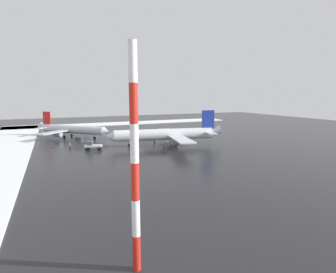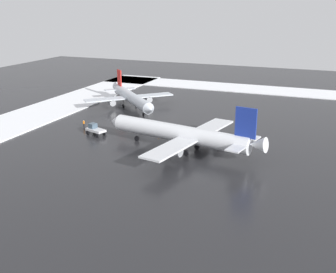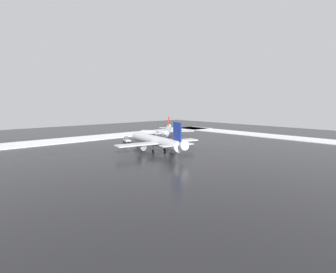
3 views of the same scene
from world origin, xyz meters
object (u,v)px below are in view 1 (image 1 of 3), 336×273
ground_crew_near_tug (70,145)px  traffic_cone_near_nose (136,143)px  airplane_parked_portside (72,129)px  airplane_distant_tail (167,134)px  traffic_cone_wingtip_side (166,148)px  traffic_cone_mid_line (167,141)px  pushback_tug (92,145)px  ground_crew_by_nose_gear (154,140)px  antenna_mast (135,163)px

ground_crew_near_tug → traffic_cone_near_nose: (0.27, 19.24, -0.70)m
airplane_parked_portside → ground_crew_near_tug: bearing=-50.5°
airplane_distant_tail → traffic_cone_wingtip_side: airplane_distant_tail is taller
airplane_distant_tail → traffic_cone_near_nose: size_ratio=63.82×
airplane_distant_tail → traffic_cone_mid_line: 7.50m
pushback_tug → ground_crew_near_tug: pushback_tug is taller
ground_crew_by_nose_gear → traffic_cone_mid_line: size_ratio=3.11×
ground_crew_near_tug → traffic_cone_wingtip_side: ground_crew_near_tug is taller
ground_crew_near_tug → ground_crew_by_nose_gear: size_ratio=1.00×
ground_crew_by_nose_gear → airplane_parked_portside: bearing=-62.7°
antenna_mast → traffic_cone_mid_line: 64.39m
pushback_tug → traffic_cone_mid_line: bearing=-152.7°
airplane_distant_tail → antenna_mast: antenna_mast is taller
airplane_distant_tail → ground_crew_by_nose_gear: bearing=-64.9°
antenna_mast → traffic_cone_near_nose: (-57.47, 17.46, -9.32)m
pushback_tug → traffic_cone_wingtip_side: pushback_tug is taller
antenna_mast → traffic_cone_near_nose: antenna_mast is taller
traffic_cone_mid_line → ground_crew_by_nose_gear: bearing=-93.3°
ground_crew_near_tug → traffic_cone_wingtip_side: (11.52, 24.77, -0.70)m
airplane_parked_portside → traffic_cone_near_nose: 27.36m
pushback_tug → traffic_cone_near_nose: pushback_tug is taller
traffic_cone_mid_line → traffic_cone_wingtip_side: 12.09m
airplane_distant_tail → traffic_cone_wingtip_side: 6.19m
ground_crew_by_nose_gear → traffic_cone_wingtip_side: size_ratio=3.11×
ground_crew_near_tug → pushback_tug: bearing=62.0°
traffic_cone_near_nose → ground_crew_by_nose_gear: bearing=89.6°
traffic_cone_near_nose → traffic_cone_mid_line: same height
airplane_parked_portside → traffic_cone_mid_line: 35.23m
antenna_mast → traffic_cone_wingtip_side: bearing=153.6°
pushback_tug → ground_crew_by_nose_gear: bearing=-150.2°
ground_crew_by_nose_gear → antenna_mast: (57.43, -23.71, 8.63)m
antenna_mast → traffic_cone_wingtip_side: (-46.22, 22.99, -9.32)m
antenna_mast → pushback_tug: bearing=175.9°
traffic_cone_mid_line → airplane_distant_tail: bearing=-23.7°
airplane_parked_portside → ground_crew_near_tug: size_ratio=13.99×
traffic_cone_near_nose → ground_crew_near_tug: bearing=-90.8°
airplane_parked_portside → airplane_distant_tail: bearing=-2.6°
airplane_distant_tail → airplane_parked_portside: (-27.63, -25.11, -0.47)m
ground_crew_near_tug → traffic_cone_near_nose: size_ratio=3.11×
ground_crew_near_tug → ground_crew_by_nose_gear: 25.49m
airplane_distant_tail → antenna_mast: (50.95, -25.38, 6.14)m
ground_crew_by_nose_gear → traffic_cone_wingtip_side: 11.26m
ground_crew_by_nose_gear → antenna_mast: antenna_mast is taller
pushback_tug → airplane_distant_tail: bearing=-168.1°
traffic_cone_mid_line → traffic_cone_wingtip_side: size_ratio=1.00×
ground_crew_near_tug → traffic_cone_mid_line: (0.56, 29.89, -0.70)m
airplane_distant_tail → pushback_tug: airplane_distant_tail is taller
airplane_distant_tail → ground_crew_by_nose_gear: airplane_distant_tail is taller
antenna_mast → traffic_cone_wingtip_side: antenna_mast is taller
airplane_distant_tail → traffic_cone_wingtip_side: (4.74, -2.39, -3.18)m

